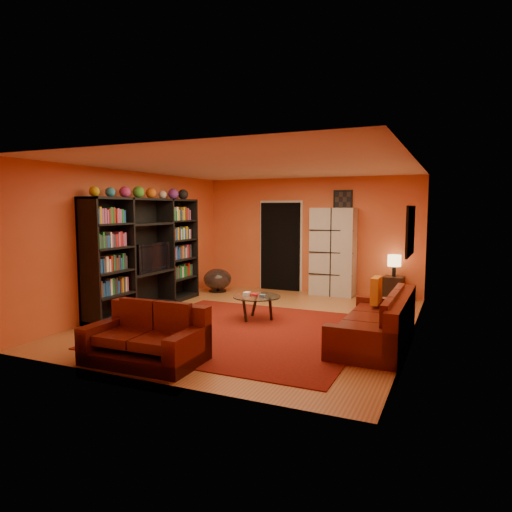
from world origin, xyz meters
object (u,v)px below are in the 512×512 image
at_px(entertainment_unit, 147,254).
at_px(sofa, 381,324).
at_px(loveseat, 149,338).
at_px(coffee_table, 257,299).
at_px(bowl_chair, 217,279).
at_px(tv, 150,257).
at_px(side_table, 393,288).
at_px(table_lamp, 394,261).
at_px(storage_cabinet, 333,252).

xyz_separation_m(entertainment_unit, sofa, (4.41, -0.49, -0.77)).
xyz_separation_m(entertainment_unit, loveseat, (1.86, -2.42, -0.76)).
bearing_deg(coffee_table, loveseat, -99.22).
relative_size(coffee_table, bowl_chair, 1.28).
distance_m(entertainment_unit, tv, 0.08).
xyz_separation_m(coffee_table, side_table, (1.92, 2.71, -0.12)).
relative_size(sofa, side_table, 4.47).
xyz_separation_m(sofa, bowl_chair, (-4.07, 2.62, -0.00)).
relative_size(coffee_table, table_lamp, 1.82).
relative_size(entertainment_unit, coffee_table, 3.65).
bearing_deg(storage_cabinet, coffee_table, -99.88).
bearing_deg(entertainment_unit, table_lamp, 33.34).
height_order(side_table, table_lamp, table_lamp).
bearing_deg(storage_cabinet, entertainment_unit, -133.06).
distance_m(entertainment_unit, side_table, 5.07).
height_order(entertainment_unit, sofa, entertainment_unit).
bearing_deg(table_lamp, loveseat, -114.19).
relative_size(loveseat, storage_cabinet, 0.75).
xyz_separation_m(coffee_table, storage_cabinet, (0.61, 2.76, 0.59)).
height_order(loveseat, table_lamp, table_lamp).
height_order(storage_cabinet, side_table, storage_cabinet).
relative_size(bowl_chair, side_table, 1.29).
height_order(coffee_table, table_lamp, table_lamp).
relative_size(entertainment_unit, bowl_chair, 4.67).
xyz_separation_m(tv, storage_cabinet, (2.82, 2.77, -0.03)).
xyz_separation_m(loveseat, side_table, (2.32, 5.17, -0.04)).
relative_size(loveseat, side_table, 2.89).
relative_size(tv, sofa, 0.42).
distance_m(tv, sofa, 4.45).
relative_size(side_table, table_lamp, 1.11).
height_order(entertainment_unit, side_table, entertainment_unit).
distance_m(storage_cabinet, table_lamp, 1.32).
xyz_separation_m(entertainment_unit, tv, (0.05, 0.03, -0.06)).
bearing_deg(side_table, table_lamp, 180.00).
height_order(tv, table_lamp, tv).
distance_m(entertainment_unit, bowl_chair, 2.29).
bearing_deg(side_table, storage_cabinet, 177.81).
bearing_deg(entertainment_unit, loveseat, -52.48).
height_order(sofa, coffee_table, sofa).
distance_m(entertainment_unit, loveseat, 3.14).
xyz_separation_m(storage_cabinet, table_lamp, (1.31, -0.05, -0.14)).
height_order(entertainment_unit, loveseat, entertainment_unit).
relative_size(loveseat, coffee_table, 1.76).
distance_m(entertainment_unit, storage_cabinet, 4.01).
relative_size(sofa, coffee_table, 2.72).
xyz_separation_m(loveseat, table_lamp, (2.32, 5.17, 0.53)).
height_order(sofa, table_lamp, table_lamp).
relative_size(loveseat, bowl_chair, 2.25).
relative_size(sofa, bowl_chair, 3.48).
bearing_deg(bowl_chair, side_table, 9.20).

